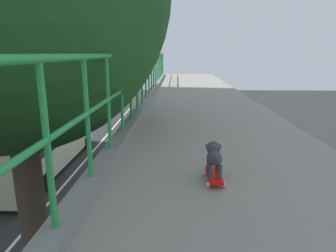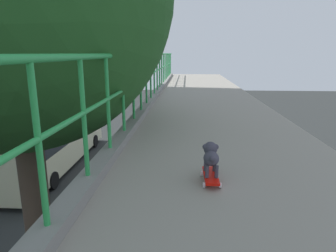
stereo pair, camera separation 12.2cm
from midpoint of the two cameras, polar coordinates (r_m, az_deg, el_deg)
name	(u,v)px [view 1 (the left image)]	position (r m, az deg, el deg)	size (l,w,h in m)	color
city_bus	(47,141)	(20.37, -22.47, -2.70)	(2.62, 11.92, 3.13)	beige
toy_skateboard	(214,176)	(3.00, 7.68, -9.47)	(0.18, 0.43, 0.08)	red
small_dog	(214,155)	(2.96, 7.72, -5.55)	(0.16, 0.35, 0.30)	#3E3C4A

